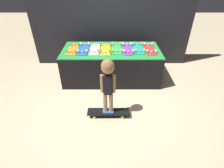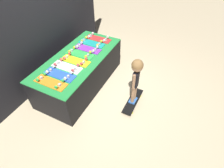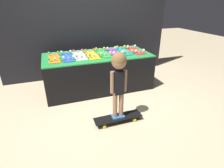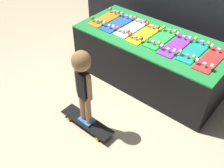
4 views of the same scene
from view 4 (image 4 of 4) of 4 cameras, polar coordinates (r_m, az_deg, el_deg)
ground_plane at (r=3.69m, az=2.19°, el=-3.63°), size 16.00×16.00×0.00m
display_rack at (r=3.88m, az=8.28°, el=5.38°), size 2.16×0.98×0.74m
skateboard_orange_on_rack at (r=4.11m, az=-1.33°, el=14.18°), size 0.21×0.61×0.09m
skateboard_blue_on_rack at (r=3.97m, az=1.31°, el=13.17°), size 0.21×0.61×0.09m
skateboard_white_on_rack at (r=3.85m, az=4.32°, el=12.18°), size 0.21×0.61×0.09m
skateboard_yellow_on_rack at (r=3.71m, az=7.06°, el=10.82°), size 0.21×0.61×0.09m
skateboard_green_on_rack at (r=3.64m, az=10.66°, el=9.81°), size 0.21×0.61×0.09m
skateboard_purple_on_rack at (r=3.53m, az=13.73°, el=8.24°), size 0.21×0.61×0.09m
skateboard_teal_on_rack at (r=3.48m, az=17.47°, el=6.98°), size 0.21×0.61×0.09m
skateboard_red_on_rack at (r=3.38m, az=20.79°, el=5.15°), size 0.21×0.61×0.09m
skateboard_on_floor at (r=3.33m, az=-5.50°, el=-8.24°), size 0.75×0.20×0.09m
child at (r=2.82m, az=-6.42°, el=1.75°), size 0.25×0.21×1.03m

